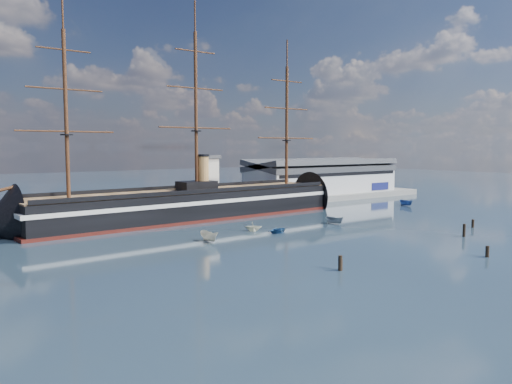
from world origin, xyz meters
TOP-DOWN VIEW (x-y plane):
  - ground at (0.00, 40.00)m, footprint 600.00×600.00m
  - quay at (10.00, 76.00)m, footprint 180.00×18.00m
  - warehouse at (58.00, 80.00)m, footprint 63.00×21.00m
  - quay_tower at (3.00, 73.00)m, footprint 5.00×5.00m
  - warship at (-13.08, 60.00)m, footprint 113.22×20.18m
  - motorboat_a at (-24.41, 29.35)m, footprint 6.86×2.70m
  - motorboat_b at (-5.69, 29.44)m, footprint 2.38×3.53m
  - motorboat_c at (13.57, 30.55)m, footprint 6.22×3.25m
  - motorboat_d at (-9.27, 34.49)m, footprint 5.71×6.67m
  - motorboat_f at (61.39, 43.99)m, footprint 6.40×2.88m
  - piling_near_left at (-20.67, -3.69)m, footprint 0.64×0.64m
  - piling_near_mid at (7.20, -12.72)m, footprint 0.64×0.64m
  - piling_near_right at (22.91, 0.88)m, footprint 0.64×0.64m
  - piling_far_right at (36.02, 6.27)m, footprint 0.64×0.64m

SIDE VIEW (x-z plane):
  - ground at x=0.00m, z-range 0.00..0.00m
  - quay at x=10.00m, z-range -1.00..1.00m
  - motorboat_a at x=-24.41m, z-range -1.36..1.36m
  - motorboat_b at x=-5.69m, z-range -0.76..0.76m
  - motorboat_c at x=13.57m, z-range -1.18..1.18m
  - motorboat_d at x=-9.27m, z-range -1.14..1.14m
  - motorboat_f at x=61.39m, z-range -1.24..1.24m
  - piling_near_left at x=-20.67m, z-range -1.56..1.56m
  - piling_near_mid at x=7.20m, z-range -1.36..1.36m
  - piling_near_right at x=22.91m, z-range -1.75..1.75m
  - piling_far_right at x=36.02m, z-range -1.36..1.36m
  - warship at x=-13.08m, z-range -22.93..31.01m
  - warehouse at x=58.00m, z-range 2.18..13.78m
  - quay_tower at x=3.00m, z-range 2.25..17.25m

